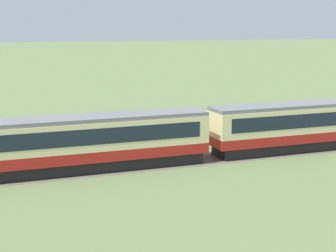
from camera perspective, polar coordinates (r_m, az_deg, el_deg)
ground_plane at (r=49.31m, az=18.07°, el=-1.86°), size 600.00×600.00×0.00m
passenger_train at (r=38.11m, az=-9.74°, el=-1.69°), size 104.50×3.00×4.08m
railway_track at (r=38.77m, az=-8.80°, el=-4.88°), size 166.26×3.60×0.04m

